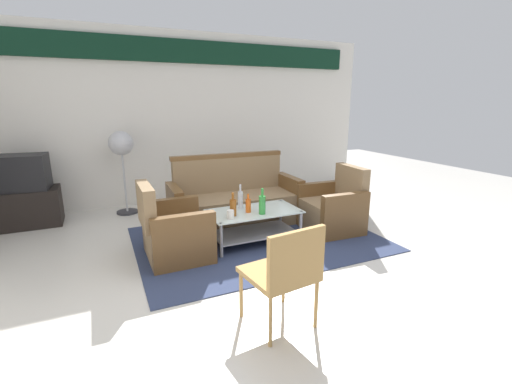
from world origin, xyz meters
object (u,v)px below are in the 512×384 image
Objects in this scene: armchair_left at (174,233)px; pedestal_fan at (121,148)px; television at (23,172)px; wicker_chair at (285,269)px; couch at (235,202)px; coffee_table at (254,221)px; tv_stand at (29,208)px; bottle_brown at (233,207)px; cup at (231,215)px; bottle_green at (262,204)px; bottle_clear at (240,200)px; armchair_right at (333,209)px; bottle_orange at (248,205)px.

armchair_left is 0.67× the size of pedestal_fan.
television is 4.10m from wicker_chair.
coffee_table is (-0.03, -0.74, -0.04)m from couch.
tv_stand is 1.49m from pedestal_fan.
bottle_brown is 2.75× the size of cup.
bottle_green is 0.39× the size of tv_stand.
couch is 1.00m from cup.
bottle_brown is at bearing 167.15° from bottle_green.
pedestal_fan is (1.28, 0.05, 0.75)m from tv_stand.
bottle_clear is at bearing 100.39° from armchair_left.
armchair_right is at bearing 89.17° from armchair_left.
armchair_left is 0.77× the size of coffee_table.
tv_stand is (-2.64, 1.10, -0.06)m from couch.
bottle_brown is 0.33× the size of wicker_chair.
coffee_table is at bearing 91.32° from armchair_right.
television reaches higher than bottle_clear.
bottle_green is at bearing -76.16° from coffee_table.
bottle_brown is 1.58m from wicker_chair.
bottle_brown is 0.34m from bottle_green.
couch is 5.91× the size of bottle_clear.
coffee_table is at bearing 17.38° from bottle_orange.
bottle_orange is (-0.09, -0.03, 0.22)m from coffee_table.
wicker_chair is (-0.11, -1.48, 0.03)m from cup.
couch is 2.14× the size of armchair_right.
wicker_chair is (-0.18, -1.57, -0.02)m from bottle_brown.
bottle_brown is at bearing 84.73° from armchair_left.
wicker_chair is (-0.47, -1.65, 0.22)m from coffee_table.
bottle_orange is 2.34m from pedestal_fan.
armchair_right is 1.14m from bottle_green.
couch is at bearing 87.44° from coffee_table.
tv_stand reaches higher than coffee_table.
pedestal_fan is at bearing 2.23° from tv_stand.
couch is 8.06× the size of bottle_orange.
television is at bearing 144.75° from coffee_table.
bottle_brown is (-0.30, -0.08, 0.24)m from coffee_table.
coffee_table is 11.00× the size of cup.
bottle_clear is at bearing 117.37° from bottle_green.
armchair_left is 1.05m from bottle_green.
bottle_orange is 0.73× the size of bottle_green.
pedestal_fan is at bearing 124.72° from bottle_clear.
wicker_chair reaches higher than bottle_clear.
armchair_left is 3.77× the size of bottle_orange.
pedestal_fan reaches higher than bottle_clear.
bottle_orange is at bearing 148.55° from television.
tv_stand is at bearing 145.75° from bottle_clear.
armchair_left is 1.34× the size of television.
armchair_right is at bearing 37.54° from wicker_chair.
cup is 2.34m from pedestal_fan.
armchair_right is 3.21m from pedestal_fan.
television is at bearing 138.14° from cup.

